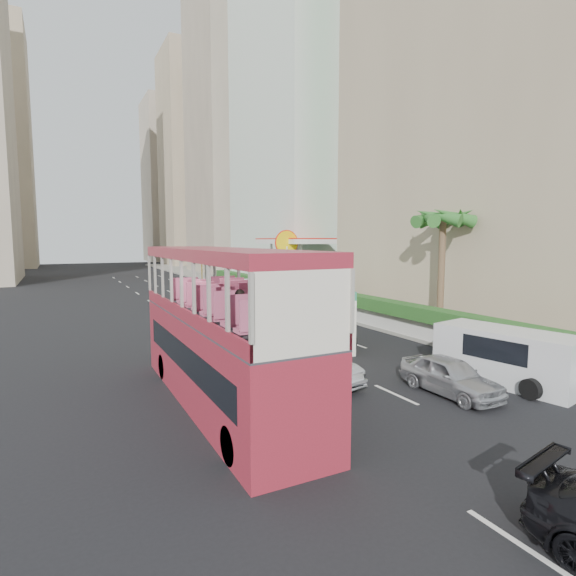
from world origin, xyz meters
TOP-DOWN VIEW (x-y plane):
  - ground_plane at (0.00, 0.00)m, footprint 200.00×200.00m
  - double_decker_bus at (-6.00, 0.00)m, footprint 2.50×11.00m
  - car_silver_lane_a at (-2.31, 0.54)m, footprint 2.28×4.55m
  - car_silver_lane_b at (1.31, -2.81)m, footprint 1.56×3.85m
  - van_asset at (0.99, 18.14)m, footprint 2.06×4.45m
  - minibus_near at (0.97, 6.38)m, footprint 3.50×7.05m
  - minibus_far at (4.06, 15.37)m, footprint 2.87×6.88m
  - panel_van_near at (4.18, -2.84)m, footprint 2.88×5.29m
  - panel_van_far at (4.26, 22.09)m, footprint 2.19×4.67m
  - sidewalk at (9.00, 25.00)m, footprint 6.00×120.00m
  - kerb_wall at (6.20, 14.00)m, footprint 0.30×44.00m
  - hedge at (6.20, 14.00)m, footprint 1.10×44.00m
  - palm_tree at (7.80, 4.00)m, footprint 0.36×0.36m
  - shell_station at (10.00, 23.00)m, footprint 6.50×8.00m
  - tower_stripe at (18.00, 34.00)m, footprint 16.00×18.00m
  - tower_mid at (18.00, 58.00)m, footprint 16.00×16.00m
  - tower_far_a at (17.00, 82.00)m, footprint 14.00×14.00m
  - tower_far_b at (17.00, 104.00)m, footprint 14.00×14.00m

SIDE VIEW (x-z plane):
  - ground_plane at x=0.00m, z-range 0.00..0.00m
  - car_silver_lane_a at x=-2.31m, z-range -0.72..0.72m
  - car_silver_lane_b at x=1.31m, z-range -0.66..0.66m
  - van_asset at x=0.99m, z-range -0.62..0.62m
  - sidewalk at x=9.00m, z-range 0.00..0.18m
  - kerb_wall at x=6.20m, z-range 0.18..1.18m
  - panel_van_far at x=4.26m, z-range 0.00..1.81m
  - panel_van_near at x=4.18m, z-range 0.00..2.00m
  - minibus_far at x=4.06m, z-range 0.00..2.97m
  - minibus_near at x=0.97m, z-range 0.00..2.99m
  - hedge at x=6.20m, z-range 1.18..1.88m
  - double_decker_bus at x=-6.00m, z-range 0.00..5.06m
  - shell_station at x=10.00m, z-range 0.00..5.50m
  - palm_tree at x=7.80m, z-range 0.18..6.58m
  - tower_far_b at x=17.00m, z-range 0.00..40.00m
  - tower_far_a at x=17.00m, z-range 0.00..44.00m
  - tower_mid at x=18.00m, z-range 0.00..50.00m
  - tower_stripe at x=18.00m, z-range 0.00..58.00m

